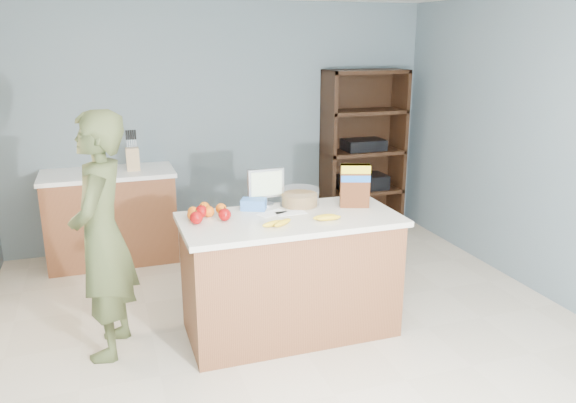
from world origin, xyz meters
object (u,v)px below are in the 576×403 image
object	(u,v)px
person	(102,237)
shelving_unit	(361,154)
tv	(266,185)
counter_peninsula	(290,279)
cereal_box	(355,183)

from	to	relation	value
person	shelving_unit	bearing A→B (deg)	139.27
shelving_unit	tv	size ratio (longest dim) A/B	6.38
shelving_unit	person	size ratio (longest dim) A/B	1.06
shelving_unit	counter_peninsula	bearing A→B (deg)	-127.11
counter_peninsula	person	bearing A→B (deg)	173.59
cereal_box	person	bearing A→B (deg)	177.94
tv	cereal_box	distance (m)	0.67
counter_peninsula	shelving_unit	bearing A→B (deg)	52.89
counter_peninsula	tv	bearing A→B (deg)	103.06
shelving_unit	person	bearing A→B (deg)	-146.08
shelving_unit	tv	bearing A→B (deg)	-133.58
shelving_unit	tv	world-z (taller)	shelving_unit
shelving_unit	person	distance (m)	3.41
counter_peninsula	shelving_unit	world-z (taller)	shelving_unit
person	cereal_box	xyz separation A→B (m)	(1.82, -0.07, 0.24)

